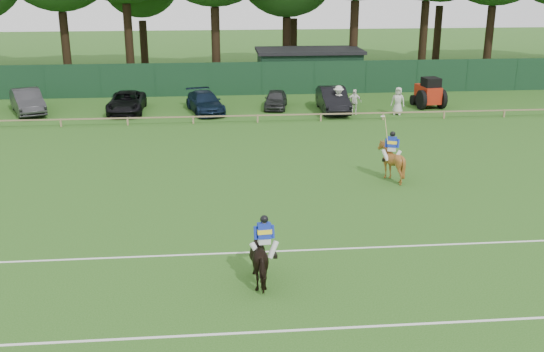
{
  "coord_description": "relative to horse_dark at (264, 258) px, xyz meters",
  "views": [
    {
      "loc": [
        -1.72,
        -20.73,
        9.25
      ],
      "look_at": [
        0.5,
        3.0,
        1.4
      ],
      "focal_mm": 42.0,
      "sensor_mm": 36.0,
      "label": 1
    }
  ],
  "objects": [
    {
      "name": "estate_black",
      "position": [
        6.57,
        23.91,
        -0.02
      ],
      "size": [
        1.78,
        4.91,
        1.61
      ],
      "primitive_type": "imported",
      "rotation": [
        0.0,
        0.0,
        -0.02
      ],
      "color": "black",
      "rests_on": "ground"
    },
    {
      "name": "polo_ball",
      "position": [
        0.21,
        2.75,
        -0.78
      ],
      "size": [
        0.09,
        0.09,
        0.09
      ],
      "primitive_type": "sphere",
      "color": "silver",
      "rests_on": "ground"
    },
    {
      "name": "tractor",
      "position": [
        13.38,
        24.53,
        0.17
      ],
      "size": [
        1.93,
        2.66,
        2.1
      ],
      "rotation": [
        0.0,
        0.0,
        0.11
      ],
      "color": "#B42310",
      "rests_on": "ground"
    },
    {
      "name": "horse_chestnut",
      "position": [
        6.54,
        9.4,
        0.04
      ],
      "size": [
        1.84,
        1.94,
        1.72
      ],
      "primitive_type": "imported",
      "rotation": [
        0.0,
        0.0,
        2.79
      ],
      "color": "brown",
      "rests_on": "ground"
    },
    {
      "name": "pitch_rail",
      "position": [
        0.31,
        21.16,
        -0.38
      ],
      "size": [
        62.1,
        0.1,
        0.5
      ],
      "color": "#997F5B",
      "rests_on": "ground"
    },
    {
      "name": "suv_black",
      "position": [
        -7.18,
        24.9,
        -0.14
      ],
      "size": [
        2.27,
        4.89,
        1.36
      ],
      "primitive_type": "imported",
      "rotation": [
        0.0,
        0.0,
        -0.0
      ],
      "color": "black",
      "rests_on": "ground"
    },
    {
      "name": "horse_dark",
      "position": [
        0.0,
        0.0,
        0.0
      ],
      "size": [
        1.07,
        2.02,
        1.64
      ],
      "primitive_type": "imported",
      "rotation": [
        0.0,
        0.0,
        3.24
      ],
      "color": "black",
      "rests_on": "ground"
    },
    {
      "name": "perimeter_fence",
      "position": [
        0.31,
        30.16,
        0.43
      ],
      "size": [
        92.08,
        0.08,
        2.5
      ],
      "color": "#14351E",
      "rests_on": "ground"
    },
    {
      "name": "spectator_left",
      "position": [
        6.77,
        23.04,
        0.12
      ],
      "size": [
        1.34,
        0.93,
        1.89
      ],
      "primitive_type": "imported",
      "rotation": [
        0.0,
        0.0,
        -0.2
      ],
      "color": "beige",
      "rests_on": "ground"
    },
    {
      "name": "ground",
      "position": [
        0.31,
        3.16,
        -0.82
      ],
      "size": [
        160.0,
        160.0,
        0.0
      ],
      "primitive_type": "plane",
      "color": "#1E4C14",
      "rests_on": "ground"
    },
    {
      "name": "spectator_right",
      "position": [
        10.63,
        22.53,
        0.08
      ],
      "size": [
        1.05,
        0.9,
        1.81
      ],
      "primitive_type": "imported",
      "rotation": [
        0.0,
        0.0,
        -0.45
      ],
      "color": "beige",
      "rests_on": "ground"
    },
    {
      "name": "sedan_grey",
      "position": [
        -13.68,
        25.28,
        -0.02
      ],
      "size": [
        3.46,
        5.12,
        1.6
      ],
      "primitive_type": "imported",
      "rotation": [
        0.0,
        0.0,
        0.4
      ],
      "color": "#313134",
      "rests_on": "ground"
    },
    {
      "name": "rider_chestnut",
      "position": [
        6.54,
        9.39,
        0.81
      ],
      "size": [
        0.92,
        0.75,
        2.05
      ],
      "rotation": [
        0.0,
        0.0,
        2.79
      ],
      "color": "silver",
      "rests_on": "ground"
    },
    {
      "name": "hatch_grey",
      "position": [
        2.86,
        25.34,
        -0.21
      ],
      "size": [
        2.03,
        3.8,
        1.23
      ],
      "primitive_type": "imported",
      "rotation": [
        0.0,
        0.0,
        -0.17
      ],
      "color": "#313234",
      "rests_on": "ground"
    },
    {
      "name": "sedan_navy",
      "position": [
        -1.96,
        24.41,
        -0.15
      ],
      "size": [
        2.95,
        4.98,
        1.35
      ],
      "primitive_type": "imported",
      "rotation": [
        0.0,
        0.0,
        0.24
      ],
      "color": "#101D33",
      "rests_on": "ground"
    },
    {
      "name": "spectator_mid",
      "position": [
        7.8,
        22.93,
        0.01
      ],
      "size": [
        1.01,
        0.51,
        1.66
      ],
      "primitive_type": "imported",
      "rotation": [
        0.0,
        0.0,
        -0.11
      ],
      "color": "white",
      "rests_on": "ground"
    },
    {
      "name": "rider_dark",
      "position": [
        0.0,
        -0.01,
        0.74
      ],
      "size": [
        0.94,
        0.41,
        1.41
      ],
      "rotation": [
        0.0,
        0.0,
        3.24
      ],
      "color": "silver",
      "rests_on": "ground"
    },
    {
      "name": "pitch_lines",
      "position": [
        0.31,
        -0.34,
        -0.82
      ],
      "size": [
        60.0,
        5.1,
        0.01
      ],
      "color": "silver",
      "rests_on": "ground"
    },
    {
      "name": "tree_row",
      "position": [
        2.31,
        38.16,
        -0.82
      ],
      "size": [
        96.0,
        12.0,
        21.0
      ],
      "primitive_type": null,
      "color": "#26561C",
      "rests_on": "ground"
    },
    {
      "name": "utility_shed",
      "position": [
        6.31,
        33.16,
        0.71
      ],
      "size": [
        8.4,
        4.4,
        3.04
      ],
      "color": "#14331E",
      "rests_on": "ground"
    }
  ]
}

